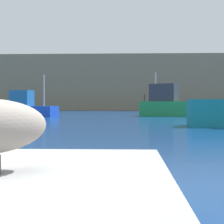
# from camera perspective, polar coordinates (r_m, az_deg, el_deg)

# --- Properties ---
(hillside_backdrop) EXTENTS (140.00, 12.92, 9.23)m
(hillside_backdrop) POSITION_cam_1_polar(r_m,az_deg,el_deg) (71.03, 1.28, 4.04)
(hillside_backdrop) COLOR #7F755B
(hillside_backdrop) RESTS_ON ground
(fishing_boat_green) EXTENTS (6.54, 4.53, 4.12)m
(fishing_boat_green) POSITION_cam_1_polar(r_m,az_deg,el_deg) (37.17, 8.58, 1.04)
(fishing_boat_green) COLOR #1E8C4C
(fishing_boat_green) RESTS_ON ground
(fishing_boat_blue) EXTENTS (5.56, 3.20, 3.73)m
(fishing_boat_blue) POSITION_cam_1_polar(r_m,az_deg,el_deg) (36.62, -12.12, 0.64)
(fishing_boat_blue) COLOR blue
(fishing_boat_blue) RESTS_ON ground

